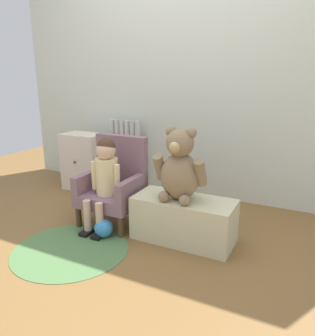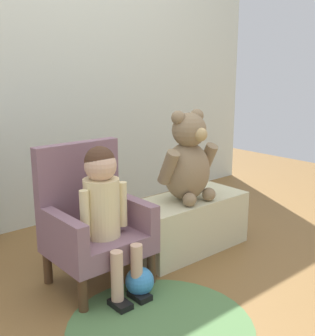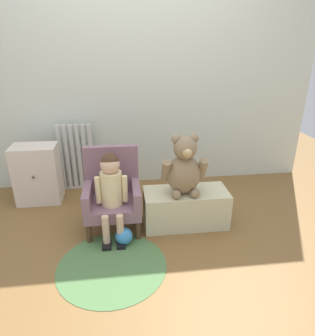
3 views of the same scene
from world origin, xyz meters
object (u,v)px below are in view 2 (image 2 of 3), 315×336
object	(u,v)px
child_armchair	(92,221)
floor_rug	(160,326)
low_bench	(188,223)
large_teddy_bear	(188,161)
child_figure	(104,200)
toy_ball	(140,281)

from	to	relation	value
child_armchair	floor_rug	world-z (taller)	child_armchair
low_bench	large_teddy_bear	size ratio (longest dim) A/B	1.40
low_bench	floor_rug	size ratio (longest dim) A/B	0.91
child_armchair	floor_rug	size ratio (longest dim) A/B	0.88
child_figure	floor_rug	xyz separation A→B (m)	(-0.01, -0.41, -0.45)
child_figure	large_teddy_bear	xyz separation A→B (m)	(0.59, 0.05, 0.09)
low_bench	large_teddy_bear	xyz separation A→B (m)	(-0.03, -0.02, 0.38)
child_armchair	child_figure	bearing A→B (deg)	-90.00
child_armchair	low_bench	xyz separation A→B (m)	(0.62, -0.05, -0.15)
child_figure	child_armchair	bearing A→B (deg)	90.00
low_bench	floor_rug	distance (m)	0.80
low_bench	floor_rug	xyz separation A→B (m)	(-0.63, -0.48, -0.15)
floor_rug	toy_ball	world-z (taller)	toy_ball
low_bench	large_teddy_bear	bearing A→B (deg)	-146.17
large_teddy_bear	low_bench	bearing A→B (deg)	33.83
child_figure	large_teddy_bear	bearing A→B (deg)	4.39
large_teddy_bear	toy_ball	xyz separation A→B (m)	(-0.51, -0.20, -0.47)
toy_ball	floor_rug	bearing A→B (deg)	-110.04
child_figure	low_bench	size ratio (longest dim) A/B	0.98
large_teddy_bear	child_figure	bearing A→B (deg)	-175.61
child_armchair	low_bench	world-z (taller)	child_armchair
child_armchair	low_bench	distance (m)	0.64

